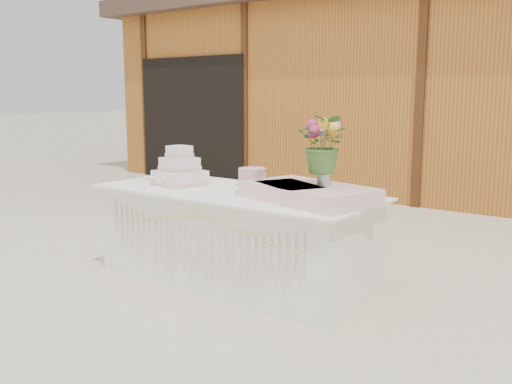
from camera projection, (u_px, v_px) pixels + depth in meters
ground at (235, 281)px, 4.78m from camera, size 80.00×80.00×0.00m
barn at (466, 86)px, 9.22m from camera, size 12.60×4.60×3.30m
cake_table at (234, 237)px, 4.71m from camera, size 2.40×1.00×0.77m
wedding_cake at (180, 172)px, 4.95m from camera, size 0.44×0.44×0.34m
pink_cake_stand at (252, 179)px, 4.52m from camera, size 0.28×0.28×0.20m
satin_runner at (309, 193)px, 4.18m from camera, size 1.06×0.76×0.12m
flower_vase at (324, 176)px, 4.14m from camera, size 0.10×0.10×0.14m
bouquet at (325, 137)px, 4.09m from camera, size 0.43×0.39×0.43m
loose_flowers at (164, 177)px, 5.34m from camera, size 0.29×0.42×0.02m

